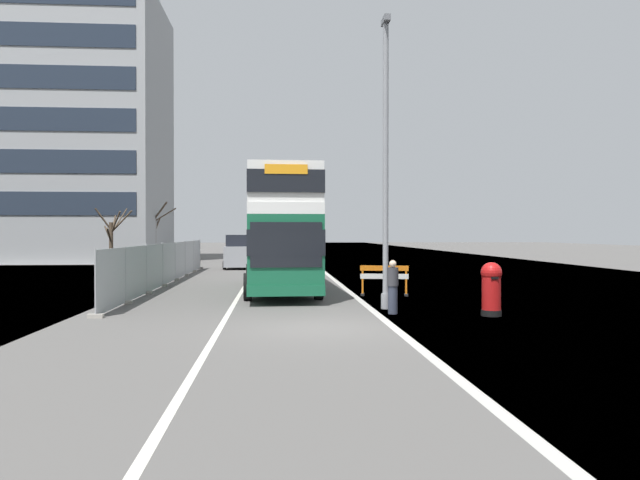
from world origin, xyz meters
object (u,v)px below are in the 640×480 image
red_pillar_postbox (491,286)px  double_decker_bus (280,230)px  car_oncoming_near (239,253)px  car_receding_mid (276,251)px  lamppost_foreground (386,171)px  roadworks_barrier (384,276)px  pedestrian_at_kerb (393,287)px

red_pillar_postbox → double_decker_bus: bearing=128.0°
red_pillar_postbox → car_oncoming_near: size_ratio=0.36×
car_oncoming_near → car_receding_mid: car_oncoming_near is taller
lamppost_foreground → roadworks_barrier: (0.70, 4.05, -3.70)m
car_oncoming_near → lamppost_foreground: bearing=-75.0°
double_decker_bus → lamppost_foreground: (3.37, -6.11, 1.86)m
lamppost_foreground → pedestrian_at_kerb: lamppost_foreground is taller
double_decker_bus → roadworks_barrier: double_decker_bus is taller
car_receding_mid → pedestrian_at_kerb: size_ratio=2.76×
red_pillar_postbox → pedestrian_at_kerb: pedestrian_at_kerb is taller
lamppost_foreground → red_pillar_postbox: 4.93m
red_pillar_postbox → roadworks_barrier: 6.27m
double_decker_bus → pedestrian_at_kerb: 8.25m
lamppost_foreground → car_oncoming_near: bearing=105.0°
double_decker_bus → roadworks_barrier: 4.92m
red_pillar_postbox → roadworks_barrier: bearing=109.9°
roadworks_barrier → lamppost_foreground: bearing=-99.8°
red_pillar_postbox → lamppost_foreground: bearing=147.0°
double_decker_bus → lamppost_foreground: size_ratio=1.15×
lamppost_foreground → car_receding_mid: size_ratio=2.09×
roadworks_barrier → car_oncoming_near: size_ratio=0.43×
double_decker_bus → red_pillar_postbox: size_ratio=6.82×
roadworks_barrier → car_oncoming_near: car_oncoming_near is taller
roadworks_barrier → pedestrian_at_kerb: bearing=-97.6°
pedestrian_at_kerb → car_receding_mid: bearing=96.7°
lamppost_foreground → red_pillar_postbox: bearing=-33.0°
double_decker_bus → car_oncoming_near: (-2.74, 16.65, -1.51)m
car_oncoming_near → car_receding_mid: 6.94m
lamppost_foreground → double_decker_bus: bearing=118.9°
double_decker_bus → lamppost_foreground: lamppost_foreground is taller
pedestrian_at_kerb → double_decker_bus: bearing=114.8°
lamppost_foreground → pedestrian_at_kerb: 3.84m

